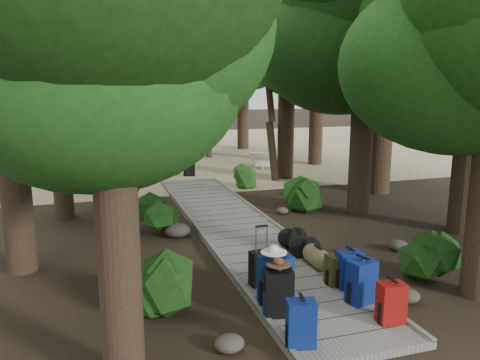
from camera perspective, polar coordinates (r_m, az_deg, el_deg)
name	(u,v)px	position (r m, az deg, el deg)	size (l,w,h in m)	color
ground	(248,242)	(10.77, 1.01, -7.51)	(120.00, 120.00, 0.00)	#302418
sand_beach	(156,151)	(26.10, -10.24, 3.50)	(40.00, 22.00, 0.02)	tan
boardwalk	(235,227)	(11.66, -0.56, -5.72)	(2.00, 12.00, 0.12)	gray
backpack_left_a	(301,321)	(6.42, 7.45, -16.68)	(0.37, 0.26, 0.70)	navy
backpack_left_b	(278,290)	(7.14, 4.71, -13.24)	(0.42, 0.30, 0.78)	black
backpack_left_c	(276,278)	(7.43, 4.38, -11.81)	(0.47, 0.34, 0.88)	navy
backpack_right_a	(391,301)	(7.27, 17.97, -13.82)	(0.37, 0.26, 0.67)	maroon
backpack_right_b	(362,279)	(7.74, 14.60, -11.63)	(0.43, 0.30, 0.77)	navy
backpack_right_c	(349,267)	(8.26, 13.17, -10.33)	(0.41, 0.29, 0.70)	navy
backpack_right_d	(338,268)	(8.35, 11.80, -10.44)	(0.38, 0.28, 0.58)	#3A3A1B
duffel_right_khaki	(318,257)	(9.09, 9.48, -9.28)	(0.36, 0.55, 0.36)	olive
duffel_right_black	(299,242)	(9.74, 7.15, -7.56)	(0.44, 0.69, 0.44)	black
suitcase_on_boardwalk	(261,268)	(8.15, 2.61, -10.66)	(0.39, 0.22, 0.61)	black
lone_suitcase_on_sand	(189,167)	(18.50, -6.21, 1.59)	(0.45, 0.26, 0.70)	black
hat_brown	(278,261)	(7.00, 4.71, -9.84)	(0.36, 0.36, 0.11)	#51351E
hat_white	(274,248)	(7.18, 4.16, -8.30)	(0.40, 0.40, 0.13)	silver
kayak	(111,170)	(19.56, -15.41, 1.16)	(0.63, 2.88, 0.29)	#B1380F
sun_lounger	(263,161)	(20.28, 2.87, 2.37)	(0.62, 1.92, 0.62)	silver
tree_right_b	(479,37)	(12.25, 27.08, 15.21)	(5.11, 5.11, 9.12)	black
tree_right_c	(366,54)	(13.09, 15.06, 14.63)	(4.99, 4.99, 8.63)	black
tree_right_d	(387,10)	(16.16, 17.52, 19.11)	(6.33, 6.33, 11.61)	black
tree_right_e	(287,59)	(17.86, 5.78, 14.52)	(4.99, 4.99, 8.98)	black
tree_right_f	(318,65)	(21.34, 9.47, 13.65)	(4.93, 4.93, 8.80)	black
tree_left_a	(110,89)	(5.17, -15.56, 10.64)	(4.14, 4.14, 6.90)	black
tree_left_b	(3,58)	(9.47, -26.94, 13.12)	(4.41, 4.41, 7.94)	black
tree_left_c	(55,82)	(13.08, -21.64, 11.07)	(4.14, 4.14, 7.19)	black
tree_back_a	(123,59)	(25.38, -14.07, 14.16)	(5.64, 5.64, 9.76)	black
tree_back_b	(187,54)	(25.98, -6.47, 15.00)	(5.80, 5.80, 10.36)	black
tree_back_c	(243,66)	(26.45, 0.38, 13.71)	(5.09, 5.09, 9.17)	black
tree_back_d	(44,75)	(23.93, -22.79, 11.67)	(4.78, 4.78, 7.97)	black
palm_right_a	(277,92)	(17.58, 4.54, 10.71)	(3.87, 3.87, 6.60)	#1A4212
palm_right_b	(289,71)	(21.98, 5.98, 13.06)	(4.32, 4.32, 8.34)	#1A4212
palm_right_c	(212,89)	(23.43, -3.43, 10.96)	(4.20, 4.20, 6.68)	#1A4212
palm_left_a	(61,85)	(16.70, -21.00, 10.74)	(4.43, 4.43, 7.05)	#1A4212
rock_left_a	(230,343)	(6.60, -1.29, -19.30)	(0.41, 0.37, 0.22)	#4C473F
rock_left_b	(130,292)	(8.22, -13.21, -13.16)	(0.40, 0.36, 0.22)	#4C473F
rock_left_c	(178,230)	(11.12, -7.62, -6.12)	(0.59, 0.53, 0.32)	#4C473F
rock_left_d	(137,209)	(13.55, -12.43, -3.48)	(0.28, 0.25, 0.15)	#4C473F
rock_right_a	(408,296)	(8.34, 19.77, -13.17)	(0.40, 0.36, 0.22)	#4C473F
rock_right_b	(398,245)	(10.71, 18.72, -7.57)	(0.43, 0.38, 0.23)	#4C473F
rock_right_c	(282,211)	(13.05, 5.16, -3.74)	(0.35, 0.31, 0.19)	#4C473F
rock_right_d	(301,192)	(15.18, 7.41, -1.44)	(0.54, 0.48, 0.29)	#4C473F
shrub_left_a	(166,287)	(7.36, -9.06, -12.74)	(1.09, 1.09, 0.98)	#174414
shrub_left_b	(156,216)	(11.38, -10.17, -4.29)	(0.99, 0.99, 0.89)	#174414
shrub_left_c	(120,187)	(14.07, -14.37, -0.83)	(1.33, 1.33, 1.20)	#174414
shrub_right_a	(428,253)	(9.36, 21.92, -8.31)	(1.03, 1.03, 0.92)	#174414
shrub_right_b	(300,193)	(13.36, 7.37, -1.60)	(1.14, 1.14, 1.02)	#174414
shrub_right_c	(245,177)	(16.34, 0.64, 0.42)	(0.86, 0.86, 0.77)	#174414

